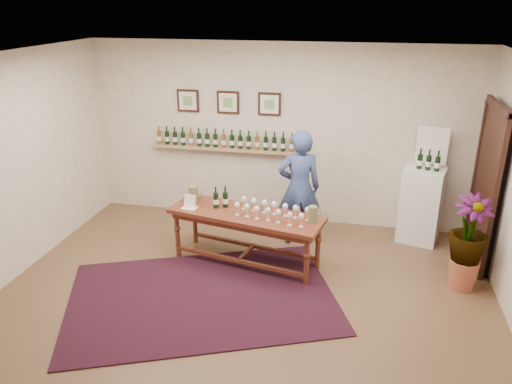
% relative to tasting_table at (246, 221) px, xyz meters
% --- Properties ---
extents(ground, '(6.00, 6.00, 0.00)m').
position_rel_tasting_table_xyz_m(ground, '(0.17, -0.95, -0.62)').
color(ground, brown).
rests_on(ground, ground).
extents(room_shell, '(6.00, 6.00, 6.00)m').
position_rel_tasting_table_xyz_m(room_shell, '(2.28, 0.91, 0.50)').
color(room_shell, beige).
rests_on(room_shell, ground).
extents(rug, '(3.72, 3.15, 0.02)m').
position_rel_tasting_table_xyz_m(rug, '(-0.32, -0.97, -0.61)').
color(rug, '#440D0C').
rests_on(rug, ground).
extents(tasting_table, '(2.16, 1.07, 0.73)m').
position_rel_tasting_table_xyz_m(tasting_table, '(0.00, 0.00, 0.00)').
color(tasting_table, '#4F2513').
rests_on(tasting_table, ground).
extents(table_glasses, '(1.40, 0.60, 0.19)m').
position_rel_tasting_table_xyz_m(table_glasses, '(0.36, -0.07, 0.20)').
color(table_glasses, white).
rests_on(table_glasses, tasting_table).
extents(table_bottles, '(0.27, 0.19, 0.27)m').
position_rel_tasting_table_xyz_m(table_bottles, '(-0.38, 0.11, 0.24)').
color(table_bottles, black).
rests_on(table_bottles, tasting_table).
extents(pitcher_left, '(0.19, 0.19, 0.24)m').
position_rel_tasting_table_xyz_m(pitcher_left, '(-0.80, 0.22, 0.23)').
color(pitcher_left, '#636941').
rests_on(pitcher_left, tasting_table).
extents(pitcher_right, '(0.15, 0.15, 0.21)m').
position_rel_tasting_table_xyz_m(pitcher_right, '(0.89, -0.09, 0.22)').
color(pitcher_right, '#636941').
rests_on(pitcher_right, tasting_table).
extents(menu_card, '(0.21, 0.16, 0.18)m').
position_rel_tasting_table_xyz_m(menu_card, '(-0.78, 0.02, 0.20)').
color(menu_card, silver).
rests_on(menu_card, tasting_table).
extents(display_pedestal, '(0.68, 0.68, 1.11)m').
position_rel_tasting_table_xyz_m(display_pedestal, '(2.35, 1.23, -0.07)').
color(display_pedestal, white).
rests_on(display_pedestal, ground).
extents(pedestal_bottles, '(0.33, 0.16, 0.31)m').
position_rel_tasting_table_xyz_m(pedestal_bottles, '(2.37, 1.19, 0.64)').
color(pedestal_bottles, black).
rests_on(pedestal_bottles, display_pedestal).
extents(info_sign, '(0.43, 0.14, 0.61)m').
position_rel_tasting_table_xyz_m(info_sign, '(2.42, 1.39, 0.79)').
color(info_sign, silver).
rests_on(info_sign, display_pedestal).
extents(potted_plant, '(0.65, 0.65, 1.05)m').
position_rel_tasting_table_xyz_m(potted_plant, '(2.77, -0.07, -0.01)').
color(potted_plant, '#AB5539').
rests_on(potted_plant, ground).
extents(person, '(0.70, 0.55, 1.69)m').
position_rel_tasting_table_xyz_m(person, '(0.60, 0.76, 0.22)').
color(person, navy).
rests_on(person, ground).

